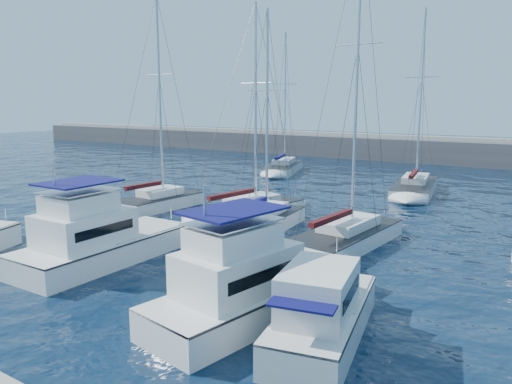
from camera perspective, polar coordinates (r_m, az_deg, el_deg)
The scene contains 11 objects.
ground at distance 23.65m, azimuth -7.80°, elevation -9.63°, with size 220.00×220.00×0.00m, color black.
breakwater at distance 70.60m, azimuth 21.04°, elevation 3.97°, with size 160.00×6.00×4.45m.
motor_yacht_port_inner at distance 26.29m, azimuth -17.72°, elevation -5.39°, with size 3.67×9.25×4.69m.
motor_yacht_stbd_inner at distance 19.16m, azimuth -0.52°, elevation -10.78°, with size 4.72×10.00×4.69m.
motor_yacht_stbd_outer at distance 17.41m, azimuth 7.54°, elevation -13.80°, with size 3.88×7.29×3.20m.
sailboat_mid_a at distance 38.49m, azimuth -11.30°, elevation -1.09°, with size 3.52×7.47×16.00m.
sailboat_mid_b at distance 34.48m, azimuth -1.01°, elevation -2.27°, with size 4.49×9.46×14.80m.
sailboat_mid_c at distance 31.57m, azimuth 0.66°, elevation -3.44°, with size 3.79×7.93×13.88m.
sailboat_mid_d at distance 28.36m, azimuth 10.05°, elevation -5.15°, with size 3.85×9.41×17.78m.
sailboat_back_a at distance 57.35m, azimuth 3.08°, elevation 2.79°, with size 5.86×9.89×15.98m.
sailboat_back_b at distance 46.30m, azimuth 17.67°, elevation 0.50°, with size 4.79×10.12×16.23m.
Camera 1 is at (14.70, -16.70, 8.04)m, focal length 35.00 mm.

